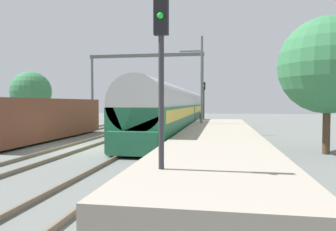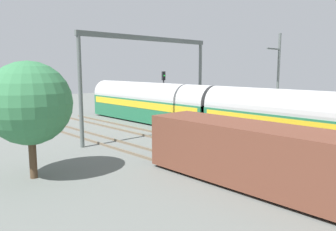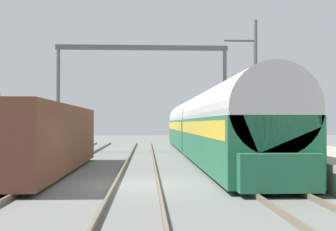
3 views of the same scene
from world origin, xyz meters
name	(u,v)px [view 3 (image 3 of 3)]	position (x,y,z in m)	size (l,w,h in m)	color
ground	(137,184)	(0.00, 0.00, 0.00)	(120.00, 120.00, 0.00)	slate
track_far_west	(16,183)	(-4.12, 0.00, 0.08)	(1.52, 60.00, 0.16)	#6F5F4C
track_west	(137,182)	(0.00, 0.00, 0.08)	(1.52, 60.00, 0.16)	#6F5F4C
track_east	(255,181)	(4.12, 0.00, 0.08)	(1.52, 60.00, 0.16)	#6F5F4C
platform	(336,165)	(7.94, 2.00, 0.45)	(4.40, 28.00, 0.90)	#A39989
passenger_train	(204,125)	(4.12, 13.47, 1.97)	(2.93, 32.85, 3.82)	#236B47
freight_car	(42,138)	(-4.12, 3.61, 1.47)	(2.80, 13.00, 2.70)	brown
person_crossing	(220,137)	(5.98, 18.00, 1.03)	(0.45, 0.46, 1.73)	#3B3B3B
railway_signal_far	(214,110)	(6.04, 21.63, 3.23)	(0.36, 0.30, 5.05)	#2D2D33
catenary_gantry	(142,75)	(0.00, 16.74, 5.64)	(12.64, 0.28, 7.86)	#565E5C
catenary_pole_east_mid	(255,87)	(6.47, 9.22, 4.15)	(1.90, 0.20, 8.00)	#565E5C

